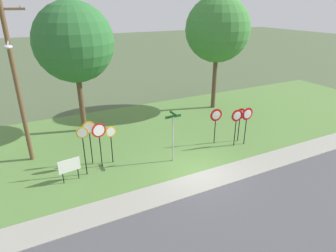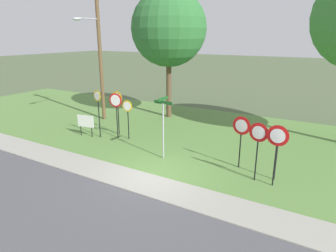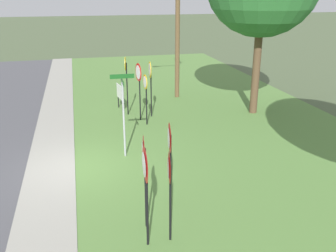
{
  "view_description": "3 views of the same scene",
  "coord_description": "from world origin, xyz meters",
  "px_view_note": "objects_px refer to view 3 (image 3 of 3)",
  "views": [
    {
      "loc": [
        -7.44,
        -11.16,
        8.43
      ],
      "look_at": [
        -0.19,
        3.15,
        1.62
      ],
      "focal_mm": 30.85,
      "sensor_mm": 36.0,
      "label": 1
    },
    {
      "loc": [
        6.31,
        -9.52,
        5.71
      ],
      "look_at": [
        -1.18,
        3.24,
        1.18
      ],
      "focal_mm": 31.63,
      "sensor_mm": 36.0,
      "label": 2
    },
    {
      "loc": [
        11.88,
        0.31,
        5.68
      ],
      "look_at": [
        -0.19,
        3.26,
        1.19
      ],
      "focal_mm": 40.44,
      "sensor_mm": 36.0,
      "label": 3
    }
  ],
  "objects_px": {
    "stop_sign_far_left": "(139,79)",
    "yield_sign_near_right": "(145,173)",
    "stop_sign_near_left": "(150,77)",
    "utility_pole": "(175,3)",
    "yield_sign_near_left": "(169,145)",
    "yield_sign_far_left": "(144,160)",
    "street_name_post": "(123,109)",
    "notice_board": "(120,93)",
    "stop_sign_far_center": "(126,74)",
    "yield_sign_far_right": "(169,177)",
    "stop_sign_near_right": "(146,89)"
  },
  "relations": [
    {
      "from": "notice_board",
      "to": "yield_sign_near_right",
      "type": "bearing_deg",
      "value": -12.34
    },
    {
      "from": "stop_sign_near_left",
      "to": "yield_sign_near_left",
      "type": "bearing_deg",
      "value": -4.42
    },
    {
      "from": "yield_sign_near_left",
      "to": "utility_pole",
      "type": "distance_m",
      "value": 11.6
    },
    {
      "from": "yield_sign_near_left",
      "to": "utility_pole",
      "type": "bearing_deg",
      "value": 172.62
    },
    {
      "from": "stop_sign_near_left",
      "to": "notice_board",
      "type": "height_order",
      "value": "stop_sign_near_left"
    },
    {
      "from": "notice_board",
      "to": "stop_sign_near_left",
      "type": "bearing_deg",
      "value": 33.36
    },
    {
      "from": "yield_sign_near_left",
      "to": "notice_board",
      "type": "height_order",
      "value": "yield_sign_near_left"
    },
    {
      "from": "yield_sign_far_right",
      "to": "notice_board",
      "type": "distance_m",
      "value": 10.73
    },
    {
      "from": "stop_sign_far_left",
      "to": "yield_sign_far_left",
      "type": "bearing_deg",
      "value": -16.6
    },
    {
      "from": "yield_sign_near_left",
      "to": "stop_sign_far_left",
      "type": "bearing_deg",
      "value": -175.16
    },
    {
      "from": "stop_sign_far_left",
      "to": "notice_board",
      "type": "bearing_deg",
      "value": -167.5
    },
    {
      "from": "stop_sign_near_right",
      "to": "yield_sign_near_right",
      "type": "distance_m",
      "value": 8.44
    },
    {
      "from": "yield_sign_far_left",
      "to": "yield_sign_far_right",
      "type": "relative_size",
      "value": 1.08
    },
    {
      "from": "yield_sign_far_left",
      "to": "notice_board",
      "type": "xyz_separation_m",
      "value": [
        -10.02,
        0.61,
        -1.0
      ]
    },
    {
      "from": "stop_sign_near_right",
      "to": "stop_sign_far_left",
      "type": "height_order",
      "value": "stop_sign_far_left"
    },
    {
      "from": "stop_sign_near_right",
      "to": "stop_sign_far_center",
      "type": "relative_size",
      "value": 0.82
    },
    {
      "from": "yield_sign_near_left",
      "to": "yield_sign_far_right",
      "type": "xyz_separation_m",
      "value": [
        1.61,
        -0.41,
        -0.08
      ]
    },
    {
      "from": "yield_sign_far_right",
      "to": "notice_board",
      "type": "xyz_separation_m",
      "value": [
        -10.7,
        0.16,
        -0.86
      ]
    },
    {
      "from": "stop_sign_near_left",
      "to": "stop_sign_far_left",
      "type": "bearing_deg",
      "value": -53.72
    },
    {
      "from": "stop_sign_near_left",
      "to": "stop_sign_near_right",
      "type": "distance_m",
      "value": 1.17
    },
    {
      "from": "stop_sign_far_center",
      "to": "yield_sign_near_left",
      "type": "relative_size",
      "value": 1.16
    },
    {
      "from": "stop_sign_far_left",
      "to": "street_name_post",
      "type": "distance_m",
      "value": 4.01
    },
    {
      "from": "yield_sign_near_right",
      "to": "street_name_post",
      "type": "height_order",
      "value": "street_name_post"
    },
    {
      "from": "utility_pole",
      "to": "stop_sign_near_left",
      "type": "bearing_deg",
      "value": -32.75
    },
    {
      "from": "street_name_post",
      "to": "notice_board",
      "type": "relative_size",
      "value": 2.39
    },
    {
      "from": "stop_sign_near_right",
      "to": "yield_sign_far_right",
      "type": "distance_m",
      "value": 8.3
    },
    {
      "from": "stop_sign_far_center",
      "to": "street_name_post",
      "type": "relative_size",
      "value": 0.92
    },
    {
      "from": "stop_sign_near_left",
      "to": "stop_sign_far_center",
      "type": "xyz_separation_m",
      "value": [
        -0.55,
        -1.03,
        0.06
      ]
    },
    {
      "from": "yield_sign_near_right",
      "to": "yield_sign_far_left",
      "type": "height_order",
      "value": "yield_sign_near_right"
    },
    {
      "from": "stop_sign_near_left",
      "to": "notice_board",
      "type": "relative_size",
      "value": 2.08
    },
    {
      "from": "stop_sign_far_center",
      "to": "yield_sign_near_right",
      "type": "distance_m",
      "value": 9.95
    },
    {
      "from": "stop_sign_far_left",
      "to": "utility_pole",
      "type": "relative_size",
      "value": 0.28
    },
    {
      "from": "stop_sign_near_left",
      "to": "yield_sign_far_left",
      "type": "height_order",
      "value": "stop_sign_near_left"
    },
    {
      "from": "yield_sign_near_left",
      "to": "yield_sign_far_left",
      "type": "height_order",
      "value": "yield_sign_far_left"
    },
    {
      "from": "stop_sign_near_left",
      "to": "yield_sign_near_right",
      "type": "height_order",
      "value": "stop_sign_near_left"
    },
    {
      "from": "stop_sign_far_center",
      "to": "street_name_post",
      "type": "height_order",
      "value": "street_name_post"
    },
    {
      "from": "stop_sign_far_left",
      "to": "yield_sign_near_right",
      "type": "height_order",
      "value": "stop_sign_far_left"
    },
    {
      "from": "stop_sign_far_left",
      "to": "stop_sign_far_center",
      "type": "bearing_deg",
      "value": -162.93
    },
    {
      "from": "stop_sign_far_left",
      "to": "yield_sign_far_right",
      "type": "distance_m",
      "value": 8.95
    },
    {
      "from": "stop_sign_near_right",
      "to": "yield_sign_near_right",
      "type": "relative_size",
      "value": 0.9
    },
    {
      "from": "stop_sign_far_center",
      "to": "yield_sign_far_left",
      "type": "height_order",
      "value": "stop_sign_far_center"
    },
    {
      "from": "yield_sign_near_right",
      "to": "street_name_post",
      "type": "relative_size",
      "value": 0.83
    },
    {
      "from": "yield_sign_far_left",
      "to": "street_name_post",
      "type": "height_order",
      "value": "street_name_post"
    },
    {
      "from": "yield_sign_near_right",
      "to": "yield_sign_far_right",
      "type": "bearing_deg",
      "value": 97.24
    },
    {
      "from": "stop_sign_far_center",
      "to": "yield_sign_near_right",
      "type": "relative_size",
      "value": 1.1
    },
    {
      "from": "stop_sign_far_left",
      "to": "street_name_post",
      "type": "height_order",
      "value": "street_name_post"
    },
    {
      "from": "yield_sign_near_right",
      "to": "yield_sign_far_left",
      "type": "relative_size",
      "value": 1.02
    },
    {
      "from": "stop_sign_far_left",
      "to": "yield_sign_near_right",
      "type": "xyz_separation_m",
      "value": [
        8.96,
        -1.38,
        -0.05
      ]
    },
    {
      "from": "yield_sign_near_right",
      "to": "utility_pole",
      "type": "height_order",
      "value": "utility_pole"
    },
    {
      "from": "yield_sign_near_left",
      "to": "yield_sign_far_left",
      "type": "relative_size",
      "value": 0.97
    }
  ]
}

